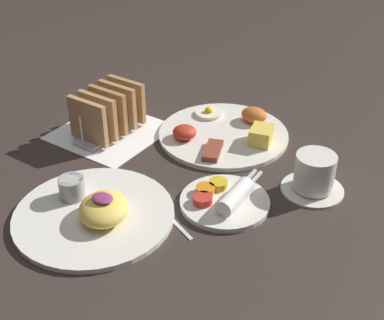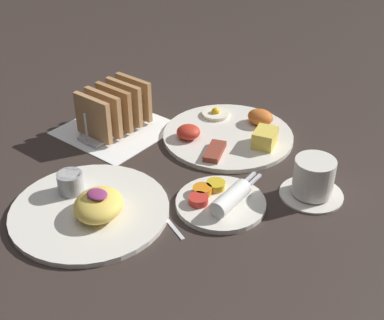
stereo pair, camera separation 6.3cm
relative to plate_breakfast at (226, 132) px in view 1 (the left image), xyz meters
The scene contains 8 objects.
ground_plane 0.21m from the plate_breakfast, 105.12° to the right, with size 3.00×3.00×0.00m, color #332823.
napkin_flat 0.26m from the plate_breakfast, 149.85° to the right, with size 0.22×0.22×0.00m.
plate_breakfast is the anchor object (origin of this frame).
plate_condiments 0.25m from the plate_breakfast, 59.04° to the right, with size 0.17×0.18×0.04m.
plate_foreground 0.38m from the plate_breakfast, 96.70° to the right, with size 0.29×0.29×0.06m.
toast_rack 0.26m from the plate_breakfast, 149.85° to the right, with size 0.10×0.18×0.10m.
coffee_cup 0.26m from the plate_breakfast, 18.61° to the right, with size 0.12×0.12×0.08m.
teaspoon 0.30m from the plate_breakfast, 80.10° to the right, with size 0.12×0.06×0.01m.
Camera 1 is at (0.57, -0.69, 0.60)m, focal length 50.00 mm.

